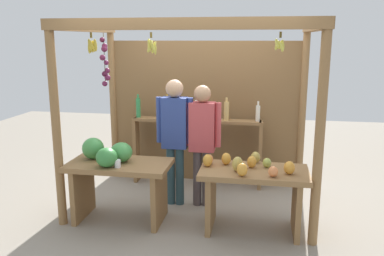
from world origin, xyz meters
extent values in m
plane|color=gray|center=(0.00, 0.00, 0.00)|extent=(12.00, 12.00, 0.00)
cylinder|color=olive|center=(-1.43, -0.90, 1.18)|extent=(0.10, 0.10, 2.35)
cylinder|color=olive|center=(1.43, -0.90, 1.18)|extent=(0.10, 0.10, 2.35)
cylinder|color=olive|center=(-1.43, 0.90, 1.18)|extent=(0.10, 0.10, 2.35)
cylinder|color=olive|center=(1.43, 0.90, 1.18)|extent=(0.10, 0.10, 2.35)
cube|color=olive|center=(0.00, -0.90, 2.29)|extent=(2.96, 0.12, 0.12)
cube|color=olive|center=(-1.43, 0.00, 2.29)|extent=(0.12, 1.89, 0.12)
cube|color=olive|center=(1.43, 0.00, 2.29)|extent=(0.12, 1.89, 0.12)
cube|color=brown|center=(0.00, 0.92, 1.06)|extent=(2.86, 0.04, 2.12)
cylinder|color=brown|center=(-1.00, -0.79, 2.18)|extent=(0.02, 0.02, 0.06)
ellipsoid|color=gold|center=(-0.96, -0.79, 2.08)|extent=(0.04, 0.06, 0.14)
ellipsoid|color=gold|center=(-0.99, -0.77, 2.06)|extent=(0.06, 0.05, 0.15)
ellipsoid|color=gold|center=(-1.01, -0.77, 2.06)|extent=(0.06, 0.05, 0.14)
ellipsoid|color=gold|center=(-1.02, -0.79, 2.05)|extent=(0.04, 0.06, 0.14)
ellipsoid|color=gold|center=(-1.01, -0.81, 2.08)|extent=(0.06, 0.05, 0.14)
ellipsoid|color=gold|center=(-0.99, -0.81, 2.07)|extent=(0.08, 0.07, 0.15)
cylinder|color=brown|center=(1.00, -0.82, 2.18)|extent=(0.02, 0.02, 0.06)
ellipsoid|color=#D1CC4C|center=(1.02, -0.82, 2.06)|extent=(0.04, 0.05, 0.11)
ellipsoid|color=#D1CC4C|center=(1.01, -0.80, 2.09)|extent=(0.08, 0.05, 0.11)
ellipsoid|color=#D1CC4C|center=(0.97, -0.79, 2.08)|extent=(0.06, 0.06, 0.11)
ellipsoid|color=#D1CC4C|center=(0.97, -0.85, 2.10)|extent=(0.06, 0.07, 0.11)
ellipsoid|color=#D1CC4C|center=(1.01, -0.85, 2.07)|extent=(0.07, 0.05, 0.11)
cylinder|color=brown|center=(-0.36, -0.70, 2.18)|extent=(0.02, 0.02, 0.06)
ellipsoid|color=#D1CC4C|center=(-0.32, -0.69, 2.04)|extent=(0.04, 0.07, 0.15)
ellipsoid|color=#D1CC4C|center=(-0.34, -0.66, 2.05)|extent=(0.09, 0.07, 0.15)
ellipsoid|color=#D1CC4C|center=(-0.38, -0.66, 2.06)|extent=(0.09, 0.07, 0.15)
ellipsoid|color=#D1CC4C|center=(-0.38, -0.70, 2.07)|extent=(0.04, 0.08, 0.15)
ellipsoid|color=#D1CC4C|center=(-0.37, -0.72, 2.08)|extent=(0.05, 0.05, 0.15)
ellipsoid|color=#D1CC4C|center=(-0.34, -0.73, 2.07)|extent=(0.08, 0.06, 0.15)
cylinder|color=#4C422D|center=(-0.95, -0.57, 1.94)|extent=(0.01, 0.01, 0.55)
sphere|color=#47142D|center=(-0.96, -0.58, 2.13)|extent=(0.06, 0.06, 0.06)
sphere|color=#601E42|center=(-0.95, -0.56, 2.06)|extent=(0.06, 0.06, 0.06)
sphere|color=#601E42|center=(-0.94, -0.57, 2.03)|extent=(0.07, 0.07, 0.07)
sphere|color=#601E42|center=(-0.96, -0.59, 1.93)|extent=(0.07, 0.07, 0.07)
sphere|color=#601E42|center=(-0.93, -0.56, 1.88)|extent=(0.06, 0.06, 0.06)
sphere|color=#601E42|center=(-0.93, -0.54, 1.78)|extent=(0.06, 0.06, 0.06)
sphere|color=#47142D|center=(-0.96, -0.56, 1.75)|extent=(0.07, 0.07, 0.07)
sphere|color=#601E42|center=(-0.93, -0.56, 1.70)|extent=(0.07, 0.07, 0.07)
sphere|color=#601E42|center=(-0.96, -0.56, 1.63)|extent=(0.06, 0.06, 0.06)
cube|color=olive|center=(-0.79, -0.67, 0.69)|extent=(1.20, 0.64, 0.06)
cube|color=olive|center=(-1.27, -0.67, 0.33)|extent=(0.06, 0.58, 0.66)
cube|color=olive|center=(-0.31, -0.67, 0.33)|extent=(0.06, 0.58, 0.66)
ellipsoid|color=#38843D|center=(-0.86, -0.85, 0.83)|extent=(0.27, 0.27, 0.22)
ellipsoid|color=#429347|center=(-1.14, -0.58, 0.85)|extent=(0.29, 0.29, 0.26)
ellipsoid|color=#429347|center=(-0.77, -0.63, 0.84)|extent=(0.34, 0.34, 0.23)
cylinder|color=white|center=(-0.74, -0.85, 0.76)|extent=(0.07, 0.07, 0.09)
cube|color=olive|center=(0.79, -0.67, 0.69)|extent=(1.20, 0.64, 0.06)
cube|color=olive|center=(0.31, -0.67, 0.33)|extent=(0.06, 0.58, 0.66)
cube|color=olive|center=(1.27, -0.67, 0.33)|extent=(0.06, 0.58, 0.66)
ellipsoid|color=#B79E47|center=(0.79, -0.41, 0.79)|extent=(0.13, 0.13, 0.13)
ellipsoid|color=#E07F47|center=(0.27, -0.57, 0.78)|extent=(0.12, 0.12, 0.12)
ellipsoid|color=#E07F47|center=(0.99, -0.87, 0.78)|extent=(0.14, 0.14, 0.12)
ellipsoid|color=gold|center=(1.16, -0.76, 0.79)|extent=(0.12, 0.12, 0.14)
ellipsoid|color=#A8B24C|center=(0.93, -0.57, 0.78)|extent=(0.13, 0.13, 0.11)
ellipsoid|color=gold|center=(0.26, -0.65, 0.79)|extent=(0.12, 0.12, 0.15)
ellipsoid|color=gold|center=(0.76, -0.60, 0.79)|extent=(0.11, 0.11, 0.14)
ellipsoid|color=gold|center=(0.46, -0.54, 0.79)|extent=(0.15, 0.15, 0.14)
ellipsoid|color=gold|center=(0.66, -0.91, 0.79)|extent=(0.12, 0.12, 0.14)
ellipsoid|color=#B79E47|center=(0.61, -0.76, 0.80)|extent=(0.16, 0.16, 0.17)
cube|color=olive|center=(-1.01, 0.67, 0.50)|extent=(0.05, 0.20, 1.00)
cube|color=olive|center=(0.85, 0.67, 0.50)|extent=(0.05, 0.20, 1.00)
cube|color=olive|center=(-0.08, 0.67, 0.98)|extent=(1.86, 0.22, 0.04)
cylinder|color=#338C4C|center=(-0.95, 0.67, 1.14)|extent=(0.07, 0.07, 0.28)
cylinder|color=#338C4C|center=(-0.95, 0.67, 1.31)|extent=(0.03, 0.03, 0.06)
cylinder|color=gold|center=(-0.52, 0.67, 1.15)|extent=(0.07, 0.07, 0.29)
cylinder|color=gold|center=(-0.52, 0.67, 1.32)|extent=(0.03, 0.03, 0.06)
cylinder|color=silver|center=(-0.07, 0.67, 1.14)|extent=(0.06, 0.06, 0.28)
cylinder|color=silver|center=(-0.07, 0.67, 1.31)|extent=(0.03, 0.03, 0.06)
cylinder|color=#D8B266|center=(0.35, 0.67, 1.13)|extent=(0.07, 0.07, 0.27)
cylinder|color=#D8B266|center=(0.35, 0.67, 1.30)|extent=(0.03, 0.03, 0.06)
cylinder|color=silver|center=(0.80, 0.67, 1.11)|extent=(0.06, 0.06, 0.23)
cylinder|color=silver|center=(0.80, 0.67, 1.26)|extent=(0.03, 0.03, 0.06)
cylinder|color=#2C4A54|center=(-0.30, -0.09, 0.39)|extent=(0.11, 0.11, 0.77)
cylinder|color=#2C4A54|center=(-0.18, -0.09, 0.39)|extent=(0.11, 0.11, 0.77)
cube|color=#2D428C|center=(-0.24, -0.09, 1.10)|extent=(0.32, 0.19, 0.65)
cylinder|color=#2D428C|center=(-0.44, -0.09, 1.13)|extent=(0.08, 0.08, 0.59)
cylinder|color=#2D428C|center=(-0.04, -0.09, 1.13)|extent=(0.08, 0.08, 0.59)
sphere|color=tan|center=(-0.24, -0.09, 1.54)|extent=(0.22, 0.22, 0.22)
cylinder|color=#4F4648|center=(0.05, -0.07, 0.37)|extent=(0.11, 0.11, 0.74)
cylinder|color=#4F4648|center=(0.17, -0.07, 0.37)|extent=(0.11, 0.11, 0.74)
cube|color=#BF474C|center=(0.11, -0.07, 1.06)|extent=(0.32, 0.19, 0.63)
cylinder|color=#BF474C|center=(-0.09, -0.07, 1.09)|extent=(0.08, 0.08, 0.56)
cylinder|color=#BF474C|center=(0.31, -0.07, 1.09)|extent=(0.08, 0.08, 0.56)
sphere|color=tan|center=(0.11, -0.07, 1.48)|extent=(0.21, 0.21, 0.21)
camera|label=1|loc=(0.83, -4.99, 2.14)|focal=37.68mm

